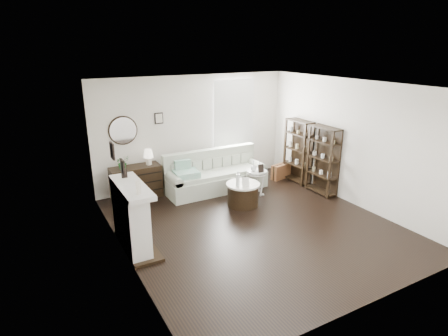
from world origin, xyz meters
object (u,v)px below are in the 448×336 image
sofa (215,177)px  pedestal_table (257,173)px  dresser (136,182)px  drum_table (243,194)px

sofa → pedestal_table: (0.70, -0.78, 0.22)m
dresser → drum_table: size_ratio=1.53×
dresser → pedestal_table: (2.53, -1.17, 0.16)m
sofa → pedestal_table: sofa is taller
dresser → drum_table: (1.91, -1.56, -0.12)m
drum_table → pedestal_table: size_ratio=1.25×
drum_table → pedestal_table: (0.62, 0.39, 0.28)m
dresser → pedestal_table: dresser is taller
dresser → drum_table: 2.47m
sofa → dresser: 1.87m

